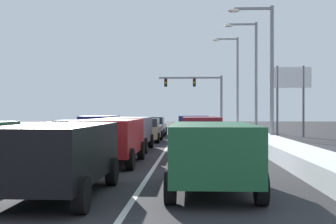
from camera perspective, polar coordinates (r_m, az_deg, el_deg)
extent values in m
plane|color=#28282B|center=(24.27, -4.22, -4.59)|extent=(129.47, 129.47, 0.00)
cube|color=silver|center=(29.07, 0.34, -3.80)|extent=(0.14, 54.77, 0.01)
cube|color=silver|center=(29.42, -6.31, -3.75)|extent=(0.14, 54.77, 0.01)
cube|color=white|center=(29.30, 10.76, -3.18)|extent=(1.61, 54.77, 0.62)
cube|color=white|center=(30.69, -16.13, -2.85)|extent=(1.94, 54.77, 0.81)
cube|color=#1E5633|center=(11.35, 5.53, -4.65)|extent=(1.95, 4.90, 1.25)
cube|color=black|center=(8.93, 6.25, -4.17)|extent=(1.56, 0.06, 0.55)
cube|color=red|center=(8.97, 1.23, -6.56)|extent=(0.20, 0.08, 0.28)
cube|color=red|center=(9.06, 11.21, -6.49)|extent=(0.20, 0.08, 0.28)
cylinder|color=black|center=(13.11, 0.98, -6.97)|extent=(0.25, 0.74, 0.74)
cylinder|color=black|center=(13.18, 9.37, -6.93)|extent=(0.25, 0.74, 0.74)
cylinder|color=black|center=(9.75, 0.31, -9.43)|extent=(0.25, 0.74, 0.74)
cylinder|color=black|center=(9.85, 11.63, -9.34)|extent=(0.25, 0.74, 0.74)
cube|color=silver|center=(18.48, 3.45, -4.10)|extent=(1.82, 4.50, 0.70)
cube|color=black|center=(18.30, 3.45, -2.24)|extent=(1.64, 2.20, 0.55)
cube|color=red|center=(16.29, 1.08, -4.24)|extent=(0.24, 0.08, 0.14)
cube|color=red|center=(16.30, 5.96, -4.24)|extent=(0.24, 0.08, 0.14)
cylinder|color=black|center=(20.06, 0.86, -4.63)|extent=(0.22, 0.66, 0.66)
cylinder|color=black|center=(20.08, 5.96, -4.62)|extent=(0.22, 0.66, 0.66)
cylinder|color=black|center=(16.98, 0.48, -5.49)|extent=(0.22, 0.66, 0.66)
cylinder|color=black|center=(17.00, 6.52, -5.48)|extent=(0.22, 0.66, 0.66)
cube|color=maroon|center=(24.44, 4.20, -2.10)|extent=(1.95, 4.90, 1.25)
cube|color=black|center=(22.02, 4.34, -1.63)|extent=(1.56, 0.06, 0.55)
cube|color=red|center=(22.04, 2.31, -2.60)|extent=(0.20, 0.08, 0.28)
cube|color=red|center=(22.08, 6.36, -2.59)|extent=(0.20, 0.08, 0.28)
cylinder|color=black|center=(26.17, 2.02, -3.43)|extent=(0.25, 0.74, 0.74)
cylinder|color=black|center=(26.21, 6.20, -3.43)|extent=(0.25, 0.74, 0.74)
cylinder|color=black|center=(22.78, 1.89, -3.96)|extent=(0.25, 0.74, 0.74)
cylinder|color=black|center=(22.82, 6.70, -3.95)|extent=(0.25, 0.74, 0.74)
cube|color=navy|center=(31.29, 3.24, -1.62)|extent=(1.95, 4.90, 1.25)
cube|color=black|center=(28.88, 3.27, -1.21)|extent=(1.56, 0.06, 0.55)
cube|color=red|center=(28.90, 1.72, -1.96)|extent=(0.20, 0.08, 0.28)
cube|color=red|center=(28.91, 4.81, -1.96)|extent=(0.20, 0.08, 0.28)
cylinder|color=black|center=(33.03, 1.56, -2.70)|extent=(0.25, 0.74, 0.74)
cylinder|color=black|center=(33.04, 4.88, -2.70)|extent=(0.25, 0.74, 0.74)
cylinder|color=black|center=(29.63, 1.41, -3.02)|extent=(0.25, 0.74, 0.74)
cylinder|color=black|center=(29.65, 5.11, -3.02)|extent=(0.25, 0.74, 0.74)
cube|color=#38383D|center=(38.10, 3.50, -1.93)|extent=(1.82, 4.50, 0.70)
cube|color=black|center=(37.93, 3.50, -1.03)|extent=(1.64, 2.20, 0.55)
cube|color=red|center=(35.90, 2.43, -1.87)|extent=(0.24, 0.08, 0.14)
cube|color=red|center=(35.91, 4.64, -1.86)|extent=(0.24, 0.08, 0.14)
cylinder|color=black|center=(39.66, 2.19, -2.29)|extent=(0.22, 0.66, 0.66)
cylinder|color=black|center=(39.68, 4.76, -2.28)|extent=(0.22, 0.66, 0.66)
cylinder|color=black|center=(36.56, 2.13, -2.49)|extent=(0.22, 0.66, 0.66)
cylinder|color=black|center=(36.58, 4.92, -2.49)|extent=(0.22, 0.66, 0.66)
cube|color=black|center=(10.80, -13.64, -4.89)|extent=(1.95, 4.90, 1.25)
cube|color=black|center=(8.51, -18.28, -4.38)|extent=(1.56, 0.06, 0.55)
cube|color=red|center=(8.31, -13.19, -7.09)|extent=(0.20, 0.08, 0.28)
cylinder|color=black|center=(12.78, -15.59, -7.16)|extent=(0.25, 0.74, 0.74)
cylinder|color=black|center=(12.31, -7.06, -7.44)|extent=(0.25, 0.74, 0.74)
cylinder|color=black|center=(9.02, -10.85, -10.21)|extent=(0.25, 0.74, 0.74)
cube|color=maroon|center=(17.11, -7.19, -3.04)|extent=(1.95, 4.90, 1.25)
cube|color=black|center=(14.73, -8.84, -2.48)|extent=(1.56, 0.06, 0.55)
cube|color=red|center=(14.94, -11.76, -3.89)|extent=(0.20, 0.08, 0.28)
cube|color=red|center=(14.63, -5.83, -3.97)|extent=(0.20, 0.08, 0.28)
cylinder|color=black|center=(19.01, -9.14, -4.77)|extent=(0.25, 0.74, 0.74)
cylinder|color=black|center=(18.70, -3.38, -4.85)|extent=(0.25, 0.74, 0.74)
cylinder|color=black|center=(15.71, -11.73, -5.80)|extent=(0.25, 0.74, 0.74)
cylinder|color=black|center=(15.34, -4.78, -5.94)|extent=(0.25, 0.74, 0.74)
cube|color=slate|center=(23.00, -4.93, -2.24)|extent=(1.95, 4.90, 1.25)
cube|color=black|center=(20.60, -5.84, -1.74)|extent=(1.56, 0.06, 0.55)
cube|color=red|center=(20.76, -7.97, -2.77)|extent=(0.20, 0.08, 0.28)
cube|color=red|center=(20.52, -3.68, -2.80)|extent=(0.20, 0.08, 0.28)
cylinder|color=black|center=(24.85, -6.58, -3.62)|extent=(0.25, 0.74, 0.74)
cylinder|color=black|center=(24.61, -2.18, -3.66)|extent=(0.25, 0.74, 0.74)
cylinder|color=black|center=(21.52, -8.07, -4.20)|extent=(0.25, 0.74, 0.74)
cylinder|color=black|center=(21.24, -2.99, -4.26)|extent=(0.25, 0.74, 0.74)
cube|color=#937F60|center=(29.60, -2.79, -2.52)|extent=(1.82, 4.50, 0.70)
cube|color=black|center=(29.43, -2.82, -1.35)|extent=(1.64, 2.20, 0.55)
cube|color=red|center=(27.49, -4.68, -2.47)|extent=(0.24, 0.08, 0.14)
cube|color=red|center=(27.34, -1.81, -2.48)|extent=(0.24, 0.08, 0.14)
cylinder|color=black|center=(31.25, -4.14, -2.93)|extent=(0.22, 0.66, 0.66)
cylinder|color=black|center=(31.08, -0.87, -2.95)|extent=(0.22, 0.66, 0.66)
cylinder|color=black|center=(28.18, -4.91, -3.26)|extent=(0.22, 0.66, 0.66)
cylinder|color=black|center=(27.99, -1.29, -3.28)|extent=(0.22, 0.66, 0.66)
cube|color=#B7BABF|center=(36.29, -1.85, -2.03)|extent=(1.82, 4.50, 0.70)
cube|color=black|center=(36.13, -1.87, -1.08)|extent=(1.64, 2.20, 0.55)
cube|color=red|center=(34.17, -3.32, -1.97)|extent=(0.24, 0.08, 0.14)
cube|color=red|center=(34.05, -1.00, -1.97)|extent=(0.24, 0.08, 0.14)
cylinder|color=black|center=(37.93, -3.00, -2.39)|extent=(0.22, 0.66, 0.66)
cylinder|color=black|center=(37.79, -0.31, -2.40)|extent=(0.22, 0.66, 0.66)
cylinder|color=black|center=(34.85, -3.53, -2.62)|extent=(0.22, 0.66, 0.66)
cylinder|color=black|center=(34.70, -0.60, -2.63)|extent=(0.22, 0.66, 0.66)
cylinder|color=black|center=(14.59, -19.23, -6.26)|extent=(0.25, 0.74, 0.74)
cube|color=silver|center=(19.05, -17.14, -3.98)|extent=(1.82, 4.50, 0.70)
cube|color=black|center=(18.88, -17.30, -2.18)|extent=(1.64, 2.20, 0.55)
cube|color=red|center=(16.74, -17.50, -4.13)|extent=(0.24, 0.08, 0.14)
cylinder|color=black|center=(20.83, -17.98, -4.46)|extent=(0.22, 0.66, 0.66)
cylinder|color=black|center=(20.27, -13.26, -4.58)|extent=(0.22, 0.66, 0.66)
cylinder|color=black|center=(17.32, -16.13, -5.38)|extent=(0.22, 0.66, 0.66)
cube|color=maroon|center=(24.62, -11.64, -3.05)|extent=(1.82, 4.50, 0.70)
cube|color=black|center=(24.45, -11.73, -1.65)|extent=(1.64, 2.20, 0.55)
cube|color=red|center=(22.69, -14.73, -3.02)|extent=(0.24, 0.08, 0.14)
cube|color=red|center=(22.31, -11.34, -3.07)|extent=(0.24, 0.08, 0.14)
cylinder|color=black|center=(26.36, -12.67, -3.50)|extent=(0.22, 0.66, 0.66)
cylinder|color=black|center=(25.94, -8.87, -3.55)|extent=(0.22, 0.66, 0.66)
cylinder|color=black|center=(23.39, -14.71, -3.95)|extent=(0.22, 0.66, 0.66)
cylinder|color=black|center=(22.92, -10.46, -4.04)|extent=(0.22, 0.66, 0.66)
cube|color=navy|center=(31.23, -8.54, -1.62)|extent=(1.95, 4.90, 1.25)
cube|color=black|center=(28.87, -9.48, -1.22)|extent=(1.56, 0.06, 0.55)
cube|color=red|center=(29.07, -10.98, -1.95)|extent=(0.20, 0.08, 0.28)
cube|color=red|center=(28.73, -7.96, -1.97)|extent=(0.20, 0.08, 0.28)
cylinder|color=black|center=(33.12, -9.57, -2.69)|extent=(0.25, 0.74, 0.74)
cylinder|color=black|center=(32.76, -6.31, -2.72)|extent=(0.25, 0.74, 0.74)
cylinder|color=black|center=(29.81, -10.99, -3.00)|extent=(0.25, 0.74, 0.74)
cylinder|color=black|center=(29.41, -7.37, -3.04)|extent=(0.25, 0.74, 0.74)
cube|color=#38383D|center=(36.92, -7.36, -2.00)|extent=(1.82, 4.50, 0.70)
cube|color=black|center=(36.76, -7.40, -1.06)|extent=(1.64, 2.20, 0.55)
cube|color=red|center=(34.89, -9.12, -1.92)|extent=(0.24, 0.08, 0.14)
cube|color=red|center=(34.63, -6.88, -1.94)|extent=(0.24, 0.08, 0.14)
cylinder|color=black|center=(38.62, -8.25, -2.35)|extent=(0.22, 0.66, 0.66)
cylinder|color=black|center=(38.32, -5.63, -2.37)|extent=(0.22, 0.66, 0.66)
cylinder|color=black|center=(35.59, -9.21, -2.56)|extent=(0.22, 0.66, 0.66)
cylinder|color=black|center=(35.26, -6.38, -2.58)|extent=(0.22, 0.66, 0.66)
cylinder|color=slate|center=(54.01, 6.73, 1.29)|extent=(0.28, 0.28, 6.20)
cube|color=slate|center=(54.02, 2.80, 4.32)|extent=(7.40, 0.20, 0.20)
cube|color=black|center=(53.98, 3.33, 3.71)|extent=(0.34, 0.34, 0.95)
sphere|color=#4C0A0A|center=(53.81, 3.33, 4.02)|extent=(0.22, 0.22, 0.22)
sphere|color=#F2AD14|center=(53.80, 3.33, 3.72)|extent=(0.22, 0.22, 0.22)
sphere|color=#0C3819|center=(53.78, 3.33, 3.42)|extent=(0.22, 0.22, 0.22)
cube|color=black|center=(54.06, -0.29, 3.70)|extent=(0.34, 0.34, 0.95)
sphere|color=#4C0A0A|center=(53.90, -0.30, 4.02)|extent=(0.22, 0.22, 0.22)
sphere|color=#F2AD14|center=(53.88, -0.30, 3.71)|extent=(0.22, 0.22, 0.22)
sphere|color=#0C3819|center=(53.86, -0.30, 3.41)|extent=(0.22, 0.22, 0.22)
cylinder|color=gray|center=(26.98, 12.92, 4.48)|extent=(0.22, 0.22, 8.08)
cube|color=gray|center=(27.38, 10.60, 12.65)|extent=(2.20, 0.14, 0.14)
ellipsoid|color=#EAE5C6|center=(27.24, 8.25, 12.50)|extent=(0.70, 0.36, 0.24)
cylinder|color=gray|center=(36.90, 11.01, 4.07)|extent=(0.22, 0.22, 9.07)
cube|color=gray|center=(37.33, 9.31, 10.82)|extent=(2.20, 0.14, 0.14)
ellipsoid|color=#EAE5C6|center=(37.20, 7.60, 10.70)|extent=(0.70, 0.36, 0.24)
cylinder|color=gray|center=(46.73, 8.73, 3.49)|extent=(0.22, 0.22, 9.48)
cube|color=gray|center=(47.12, 7.39, 9.08)|extent=(2.20, 0.14, 0.14)
ellipsoid|color=#EAE5C6|center=(47.04, 6.04, 8.97)|extent=(0.70, 0.36, 0.24)
cylinder|color=#59595B|center=(36.14, 13.57, 1.32)|extent=(0.16, 0.16, 5.50)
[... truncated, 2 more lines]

